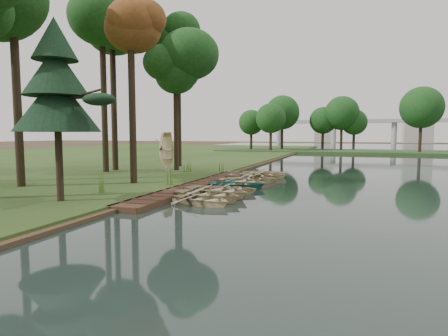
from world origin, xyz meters
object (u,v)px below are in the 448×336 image
(rowboat_1, at_px, (208,193))
(rowboat_2, at_px, (217,189))
(rowboat_0, at_px, (203,198))
(pine_tree, at_px, (56,86))
(stored_rowboat, at_px, (167,168))
(boardwalk, at_px, (197,186))

(rowboat_1, bearing_deg, rowboat_2, 14.05)
(rowboat_0, height_order, pine_tree, pine_tree)
(rowboat_0, relative_size, rowboat_1, 0.83)
(rowboat_1, xyz_separation_m, stored_rowboat, (-7.58, 9.91, 0.20))
(rowboat_2, bearing_deg, pine_tree, 146.67)
(boardwalk, height_order, rowboat_1, rowboat_1)
(rowboat_1, height_order, stored_rowboat, stored_rowboat)
(rowboat_0, xyz_separation_m, rowboat_1, (-0.14, 1.03, 0.06))
(rowboat_0, distance_m, rowboat_2, 2.30)
(stored_rowboat, distance_m, pine_tree, 14.46)
(boardwalk, bearing_deg, rowboat_0, -63.56)
(rowboat_2, xyz_separation_m, pine_tree, (-5.91, -4.86, 5.07))
(rowboat_0, bearing_deg, boardwalk, 46.25)
(rowboat_0, relative_size, stored_rowboat, 0.96)
(rowboat_0, bearing_deg, rowboat_1, 27.29)
(boardwalk, bearing_deg, rowboat_1, -59.43)
(pine_tree, bearing_deg, rowboat_2, 39.43)
(boardwalk, xyz_separation_m, stored_rowboat, (-5.20, 5.88, 0.48))
(pine_tree, bearing_deg, stored_rowboat, 97.05)
(boardwalk, relative_size, pine_tree, 1.93)
(boardwalk, distance_m, rowboat_1, 4.70)
(rowboat_2, xyz_separation_m, stored_rowboat, (-7.58, 8.64, 0.18))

